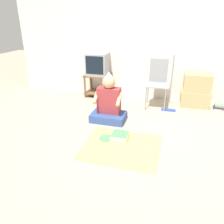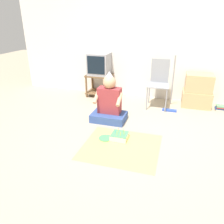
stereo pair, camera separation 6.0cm
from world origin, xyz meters
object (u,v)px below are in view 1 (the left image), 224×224
object	(u,v)px
book_pile	(219,107)
birthday_cake	(120,136)
tv	(98,64)
dust_mop	(170,94)
folding_chair	(158,80)
cardboard_box_stack	(196,91)
person_seated	(109,104)
paper_plate	(106,138)

from	to	relation	value
book_pile	birthday_cake	xyz separation A→B (m)	(-1.63, -1.67, -0.01)
tv	dust_mop	distance (m)	1.73
dust_mop	folding_chair	bearing A→B (deg)	159.06
dust_mop	book_pile	distance (m)	1.03
cardboard_box_stack	person_seated	bearing A→B (deg)	-142.46
folding_chair	birthday_cake	distance (m)	1.67
cardboard_box_stack	person_seated	size ratio (longest dim) A/B	0.76
folding_chair	paper_plate	size ratio (longest dim) A/B	4.55
folding_chair	dust_mop	size ratio (longest dim) A/B	0.87
dust_mop	birthday_cake	size ratio (longest dim) A/B	4.47
cardboard_box_stack	paper_plate	distance (m)	2.31
tv	book_pile	bearing A→B (deg)	-2.90
birthday_cake	paper_plate	world-z (taller)	birthday_cake
folding_chair	person_seated	size ratio (longest dim) A/B	1.08
tv	cardboard_box_stack	bearing A→B (deg)	-0.78
person_seated	dust_mop	bearing A→B (deg)	39.53
folding_chair	book_pile	distance (m)	1.34
tv	paper_plate	xyz separation A→B (m)	(0.76, -1.85, -0.73)
tv	birthday_cake	xyz separation A→B (m)	(0.97, -1.80, -0.69)
person_seated	cardboard_box_stack	bearing A→B (deg)	37.54
folding_chair	book_pile	xyz separation A→B (m)	(1.24, 0.12, -0.49)
person_seated	paper_plate	bearing A→B (deg)	-77.38
dust_mop	birthday_cake	distance (m)	1.61
cardboard_box_stack	paper_plate	world-z (taller)	cardboard_box_stack
dust_mop	cardboard_box_stack	bearing A→B (deg)	33.16
dust_mop	book_pile	bearing A→B (deg)	13.24
folding_chair	person_seated	world-z (taller)	folding_chair
folding_chair	dust_mop	distance (m)	0.37
tv	folding_chair	bearing A→B (deg)	-10.64
dust_mop	book_pile	size ratio (longest dim) A/B	5.56
folding_chair	dust_mop	xyz separation A→B (m)	(0.27, -0.10, -0.24)
paper_plate	person_seated	bearing A→B (deg)	102.62
paper_plate	tv	bearing A→B (deg)	112.26
tv	dust_mop	bearing A→B (deg)	-12.42
tv	cardboard_box_stack	world-z (taller)	tv
book_pile	paper_plate	size ratio (longest dim) A/B	0.94
book_pile	person_seated	bearing A→B (deg)	-151.73
tv	birthday_cake	bearing A→B (deg)	-61.73
cardboard_box_stack	paper_plate	size ratio (longest dim) A/B	3.23
person_seated	paper_plate	size ratio (longest dim) A/B	4.22
folding_chair	person_seated	distance (m)	1.23
folding_chair	book_pile	bearing A→B (deg)	5.72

